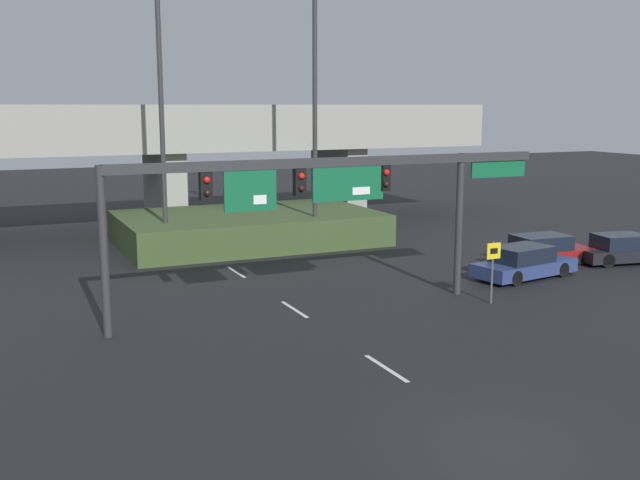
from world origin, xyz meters
TOP-DOWN VIEW (x-y plane):
  - ground_plane at (0.00, 0.00)m, footprint 160.00×160.00m
  - lane_markings at (0.00, 15.34)m, footprint 0.14×22.69m
  - signal_gantry at (1.05, 11.40)m, footprint 16.62×0.44m
  - speed_limit_sign at (7.02, 9.68)m, footprint 0.60×0.11m
  - highway_light_pole_near at (-1.94, 23.76)m, footprint 0.70×0.36m
  - highway_light_pole_far at (5.57, 22.61)m, footprint 0.70×0.36m
  - overpass_bridge at (0.00, 32.32)m, footprint 40.98×7.12m
  - grass_embankment at (2.86, 25.29)m, footprint 13.44×8.26m
  - parked_sedan_near_right at (10.89, 12.58)m, footprint 4.95×2.61m
  - parked_sedan_mid_right at (13.56, 14.46)m, footprint 4.89×2.20m
  - parked_sedan_far_right at (17.14, 13.16)m, footprint 4.61×2.57m

SIDE VIEW (x-z plane):
  - ground_plane at x=0.00m, z-range 0.00..0.00m
  - lane_markings at x=0.00m, z-range 0.00..0.01m
  - parked_sedan_far_right at x=17.14m, z-range -0.05..1.31m
  - parked_sedan_mid_right at x=13.56m, z-range -0.05..1.33m
  - parked_sedan_near_right at x=10.89m, z-range -0.05..1.34m
  - grass_embankment at x=2.86m, z-range 0.00..1.63m
  - speed_limit_sign at x=7.02m, z-range 0.36..2.72m
  - signal_gantry at x=1.05m, z-range 1.76..7.26m
  - overpass_bridge at x=0.00m, z-range 1.35..8.69m
  - highway_light_pole_near at x=-1.94m, z-range 0.37..13.26m
  - highway_light_pole_far at x=5.57m, z-range 0.38..17.48m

